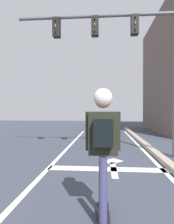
% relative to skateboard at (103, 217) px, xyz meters
% --- Properties ---
extents(lane_line_center, '(0.12, 20.00, 0.01)m').
position_rel_skateboard_xyz_m(lane_line_center, '(-1.46, 1.83, -0.06)').
color(lane_line_center, silver).
rests_on(lane_line_center, ground).
extents(lane_line_curbside, '(0.12, 20.00, 0.01)m').
position_rel_skateboard_xyz_m(lane_line_curbside, '(1.54, 1.83, -0.06)').
color(lane_line_curbside, silver).
rests_on(lane_line_curbside, ground).
extents(stop_bar, '(3.14, 0.40, 0.01)m').
position_rel_skateboard_xyz_m(stop_bar, '(0.12, 2.47, -0.06)').
color(stop_bar, silver).
rests_on(stop_bar, ground).
extents(lane_arrow_stem, '(0.16, 1.40, 0.01)m').
position_rel_skateboard_xyz_m(lane_arrow_stem, '(0.27, 2.45, -0.06)').
color(lane_arrow_stem, silver).
rests_on(lane_arrow_stem, ground).
extents(lane_arrow_head, '(0.71, 0.71, 0.01)m').
position_rel_skateboard_xyz_m(lane_arrow_head, '(0.27, 3.30, -0.06)').
color(lane_arrow_head, silver).
rests_on(lane_arrow_head, ground).
extents(skateboard, '(0.21, 0.83, 0.08)m').
position_rel_skateboard_xyz_m(skateboard, '(0.00, 0.00, 0.00)').
color(skateboard, black).
rests_on(skateboard, ground).
extents(skater, '(0.49, 0.64, 1.77)m').
position_rel_skateboard_xyz_m(skater, '(0.00, -0.01, 1.16)').
color(skater, '#3C3A63').
rests_on(skater, skateboard).
extents(traffic_signal_mast, '(5.35, 0.34, 5.01)m').
position_rel_skateboard_xyz_m(traffic_signal_mast, '(0.73, 3.97, 3.67)').
color(traffic_signal_mast, '#52545A').
rests_on(traffic_signal_mast, ground).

